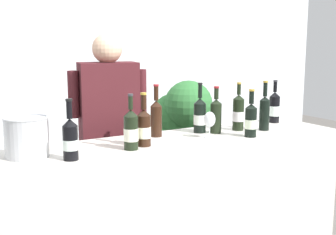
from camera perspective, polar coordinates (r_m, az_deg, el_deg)
The scene contains 16 objects.
wall_back at distance 5.07m, azimuth -15.41°, elevation 7.47°, with size 8.00×0.10×2.80m, color silver.
counter at distance 2.86m, azimuth -0.61°, elevation -12.67°, with size 2.54×0.59×0.97m, color beige.
wine_bottle_0 at distance 3.44m, azimuth 13.71°, elevation 1.30°, with size 0.08×0.08×0.33m.
wine_bottle_1 at distance 2.89m, azimuth 10.76°, elevation -0.29°, with size 0.08×0.08×0.31m.
wine_bottle_2 at distance 2.84m, azimuth -1.54°, elevation 0.10°, with size 0.07×0.07×0.34m.
wine_bottle_3 at distance 2.59m, azimuth -3.18°, elevation -1.30°, with size 0.08×0.08×0.32m.
wine_bottle_4 at distance 2.51m, azimuth -4.86°, elevation -1.63°, with size 0.08×0.08×0.32m.
wine_bottle_5 at distance 2.97m, azimuth 6.28°, elevation 0.36°, with size 0.08×0.08×0.32m.
wine_bottle_6 at distance 3.12m, azimuth 12.48°, elevation 0.78°, with size 0.07×0.07×0.35m.
wine_bottle_7 at distance 3.09m, azimuth 9.16°, elevation 0.65°, with size 0.08×0.08×0.34m.
wine_bottle_8 at distance 2.34m, azimuth -12.64°, elevation -2.73°, with size 0.08×0.08×0.32m.
wine_bottle_9 at distance 2.98m, azimuth 4.18°, elevation 0.29°, with size 0.08×0.08×0.34m.
wine_glass at distance 2.81m, azimuth 5.46°, elevation -0.39°, with size 0.07×0.07×0.17m.
ice_bucket at distance 2.47m, azimuth -17.97°, elevation -2.37°, with size 0.24×0.24×0.22m.
person_server at distance 3.26m, azimuth -7.64°, elevation -4.03°, with size 0.56×0.32×1.64m.
potted_shrub at distance 4.07m, azimuth 1.39°, elevation -1.78°, with size 0.53×0.64×1.24m.
Camera 1 is at (-1.30, -2.30, 1.58)m, focal length 46.69 mm.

